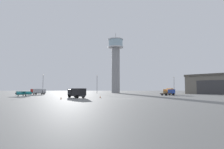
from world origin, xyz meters
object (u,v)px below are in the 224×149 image
(light_post_north, at_px, (42,82))
(light_post_centre, at_px, (96,83))
(airplane_teal, at_px, (23,93))
(truck_fuel_tanker_orange, at_px, (168,91))
(truck_flatbed_blue, at_px, (168,92))
(truck_box_silver, at_px, (38,91))
(light_post_west, at_px, (173,84))
(control_tower, at_px, (115,60))
(traffic_cone_near_left, at_px, (60,98))
(truck_box_black, at_px, (76,92))
(traffic_cone_near_right, at_px, (99,97))

(light_post_north, height_order, light_post_centre, light_post_north)
(airplane_teal, distance_m, truck_fuel_tanker_orange, 60.98)
(truck_flatbed_blue, bearing_deg, airplane_teal, 155.66)
(truck_box_silver, distance_m, light_post_west, 69.59)
(control_tower, bearing_deg, light_post_centre, -121.10)
(truck_flatbed_blue, height_order, truck_fuel_tanker_orange, truck_fuel_tanker_orange)
(airplane_teal, xyz_separation_m, truck_flatbed_blue, (55.23, 8.66, -0.02))
(truck_box_silver, distance_m, traffic_cone_near_left, 44.78)
(truck_box_silver, relative_size, truck_fuel_tanker_orange, 0.90)
(truck_box_silver, xyz_separation_m, truck_fuel_tanker_orange, (59.87, -0.60, 0.09))
(traffic_cone_near_left, bearing_deg, airplane_teal, 132.47)
(control_tower, distance_m, truck_box_black, 69.04)
(light_post_north, distance_m, traffic_cone_near_right, 56.41)
(control_tower, distance_m, light_post_west, 38.31)
(traffic_cone_near_right, bearing_deg, light_post_north, 125.60)
(truck_box_black, xyz_separation_m, traffic_cone_near_left, (-2.94, -6.91, -1.30))
(control_tower, distance_m, truck_box_silver, 52.07)
(truck_flatbed_blue, bearing_deg, traffic_cone_near_left, -175.03)
(truck_box_black, bearing_deg, traffic_cone_near_left, 117.04)
(truck_box_silver, xyz_separation_m, light_post_north, (-2.31, 12.41, 4.42))
(truck_box_black, distance_m, traffic_cone_near_right, 7.10)
(truck_flatbed_blue, xyz_separation_m, truck_box_black, (-33.76, -22.00, 0.41))
(control_tower, bearing_deg, truck_flatbed_blue, -64.06)
(truck_box_silver, height_order, traffic_cone_near_left, truck_box_silver)
(truck_fuel_tanker_orange, distance_m, light_post_centre, 37.71)
(light_post_centre, bearing_deg, light_post_north, -174.61)
(airplane_teal, relative_size, light_post_centre, 0.76)
(truck_fuel_tanker_orange, relative_size, traffic_cone_near_right, 9.39)
(truck_flatbed_blue, xyz_separation_m, light_post_north, (-59.46, 23.32, 4.73))
(truck_flatbed_blue, height_order, traffic_cone_near_right, truck_flatbed_blue)
(truck_box_silver, bearing_deg, traffic_cone_near_right, -91.55)
(control_tower, bearing_deg, truck_box_black, -101.10)
(truck_flatbed_blue, relative_size, truck_box_black, 0.99)
(traffic_cone_near_right, bearing_deg, truck_flatbed_blue, 39.82)
(light_post_centre, distance_m, traffic_cone_near_right, 48.81)
(airplane_teal, relative_size, truck_box_silver, 1.25)
(truck_box_black, bearing_deg, airplane_teal, 18.21)
(light_post_north, bearing_deg, truck_flatbed_blue, -21.41)
(control_tower, relative_size, light_post_north, 3.75)
(truck_flatbed_blue, xyz_separation_m, light_post_centre, (-31.33, 25.97, 4.57))
(light_post_west, bearing_deg, light_post_centre, -178.33)
(light_post_north, xyz_separation_m, traffic_cone_near_right, (32.68, -45.64, -5.57))
(light_post_west, distance_m, traffic_cone_near_left, 73.42)
(control_tower, height_order, truck_flatbed_blue, control_tower)
(truck_box_silver, distance_m, truck_flatbed_blue, 58.18)
(truck_box_black, bearing_deg, light_post_west, -81.86)
(light_post_centre, bearing_deg, light_post_west, 1.67)
(traffic_cone_near_left, bearing_deg, traffic_cone_near_right, 33.58)
(airplane_teal, height_order, truck_box_silver, airplane_teal)
(truck_flatbed_blue, xyz_separation_m, traffic_cone_near_left, (-36.70, -28.91, -0.89))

